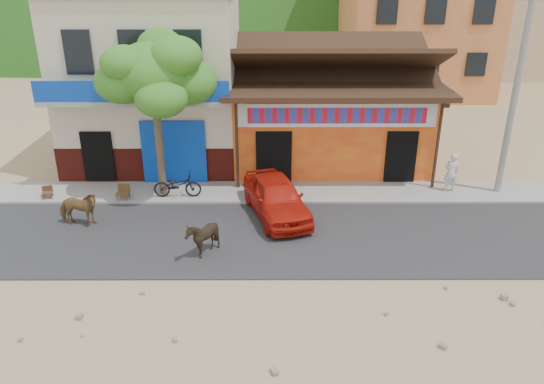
{
  "coord_description": "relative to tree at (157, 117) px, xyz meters",
  "views": [
    {
      "loc": [
        -0.52,
        -12.65,
        8.3
      ],
      "look_at": [
        -0.48,
        3.0,
        1.4
      ],
      "focal_mm": 35.0,
      "sensor_mm": 36.0,
      "label": 1
    }
  ],
  "objects": [
    {
      "name": "ground",
      "position": [
        4.6,
        -5.8,
        -3.12
      ],
      "size": [
        120.0,
        120.0,
        0.0
      ],
      "primitive_type": "plane",
      "color": "#9E825B",
      "rests_on": "ground"
    },
    {
      "name": "pedestrian",
      "position": [
        10.94,
        0.24,
        -2.24
      ],
      "size": [
        0.58,
        0.4,
        1.51
      ],
      "primitive_type": "imported",
      "rotation": [
        0.0,
        0.0,
        3.21
      ],
      "color": "silver",
      "rests_on": "sidewalk"
    },
    {
      "name": "scooter",
      "position": [
        0.6,
        -0.31,
        -2.54
      ],
      "size": [
        1.79,
        0.67,
        0.93
      ],
      "primitive_type": "imported",
      "rotation": [
        0.0,
        0.0,
        1.6
      ],
      "color": "black",
      "rests_on": "sidewalk"
    },
    {
      "name": "cafe_building",
      "position": [
        -0.9,
        4.2,
        0.38
      ],
      "size": [
        7.0,
        6.0,
        7.0
      ],
      "primitive_type": "cube",
      "color": "beige",
      "rests_on": "ground"
    },
    {
      "name": "utility_pole",
      "position": [
        12.8,
        0.2,
        1.0
      ],
      "size": [
        0.24,
        0.24,
        8.0
      ],
      "primitive_type": "cylinder",
      "color": "gray",
      "rests_on": "sidewalk"
    },
    {
      "name": "tree",
      "position": [
        0.0,
        0.0,
        0.0
      ],
      "size": [
        3.0,
        3.0,
        6.0
      ],
      "primitive_type": null,
      "color": "#2D721E",
      "rests_on": "sidewalk"
    },
    {
      "name": "red_car",
      "position": [
        4.27,
        -1.72,
        -2.39
      ],
      "size": [
        2.73,
        4.36,
        1.39
      ],
      "primitive_type": "imported",
      "rotation": [
        0.0,
        0.0,
        0.29
      ],
      "color": "red",
      "rests_on": "road"
    },
    {
      "name": "apartment_rear",
      "position": [
        22.6,
        24.2,
        1.88
      ],
      "size": [
        8.0,
        8.0,
        10.0
      ],
      "primitive_type": "cube",
      "color": "tan",
      "rests_on": "ground"
    },
    {
      "name": "cow_tan",
      "position": [
        -2.37,
        -2.46,
        -2.48
      ],
      "size": [
        1.47,
        0.75,
        1.21
      ],
      "primitive_type": "imported",
      "rotation": [
        0.0,
        0.0,
        1.5
      ],
      "color": "brown",
      "rests_on": "road"
    },
    {
      "name": "sidewalk",
      "position": [
        4.6,
        0.2,
        -3.06
      ],
      "size": [
        60.0,
        2.0,
        0.12
      ],
      "primitive_type": "cube",
      "color": "gray",
      "rests_on": "ground"
    },
    {
      "name": "cafe_chair_left",
      "position": [
        -4.25,
        -0.39,
        -2.6
      ],
      "size": [
        0.46,
        0.46,
        0.8
      ],
      "primitive_type": null,
      "rotation": [
        0.0,
        0.0,
        0.27
      ],
      "color": "#483018",
      "rests_on": "sidewalk"
    },
    {
      "name": "dance_club",
      "position": [
        6.6,
        4.2,
        -1.32
      ],
      "size": [
        8.0,
        6.0,
        3.6
      ],
      "primitive_type": "cube",
      "color": "orange",
      "rests_on": "ground"
    },
    {
      "name": "road",
      "position": [
        4.6,
        -3.3,
        -3.1
      ],
      "size": [
        60.0,
        5.0,
        0.04
      ],
      "primitive_type": "cube",
      "color": "#28282B",
      "rests_on": "ground"
    },
    {
      "name": "cow_dark",
      "position": [
        2.03,
        -4.45,
        -2.48
      ],
      "size": [
        1.25,
        1.16,
        1.2
      ],
      "primitive_type": "imported",
      "rotation": [
        0.0,
        0.0,
        -1.38
      ],
      "color": "black",
      "rests_on": "road"
    },
    {
      "name": "cafe_chair_right",
      "position": [
        -1.4,
        -0.5,
        -2.52
      ],
      "size": [
        0.45,
        0.45,
        0.96
      ],
      "primitive_type": null,
      "rotation": [
        0.0,
        0.0,
        -0.01
      ],
      "color": "#51341B",
      "rests_on": "sidewalk"
    }
  ]
}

